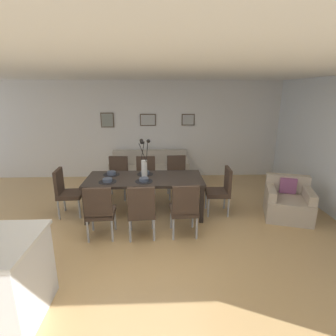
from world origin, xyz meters
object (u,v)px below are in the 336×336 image
object	(u,v)px
dining_chair_mid_right	(177,174)
dining_chair_head_east	(222,188)
dining_chair_far_left	(141,209)
bowl_far_left	(144,179)
dining_chair_near_left	(100,210)
bowl_far_right	(145,172)
framed_picture_left	(107,120)
armchair	(288,202)
framed_picture_right	(188,120)
dining_chair_near_right	(118,175)
dining_chair_far_right	(146,175)
sofa	(150,172)
dining_chair_head_west	(66,190)
bowl_near_left	(107,180)
dining_chair_mid_left	(184,207)
centerpiece_vase	(144,163)
bowl_near_right	(111,173)
framed_picture_center	(148,120)
dining_table	(145,181)

from	to	relation	value
dining_chair_mid_right	dining_chair_head_east	size ratio (longest dim) A/B	1.00
dining_chair_far_left	bowl_far_left	xyz separation A→B (m)	(0.01, 0.69, 0.27)
dining_chair_near_left	bowl_far_right	size ratio (longest dim) A/B	5.41
dining_chair_far_left	framed_picture_left	bearing A→B (deg)	108.08
armchair	framed_picture_right	xyz separation A→B (m)	(-1.64, 2.59, 1.30)
dining_chair_near_right	dining_chair_far_right	size ratio (longest dim) A/B	1.00
sofa	dining_chair_head_west	bearing A→B (deg)	-129.32
dining_chair_near_left	dining_chair_far_right	distance (m)	1.87
dining_chair_far_left	dining_chair_far_right	world-z (taller)	same
bowl_near_left	bowl_far_left	bearing A→B (deg)	0.00
bowl_far_left	armchair	world-z (taller)	bowl_far_left
sofa	bowl_near_left	bearing A→B (deg)	-108.50
dining_chair_head_west	framed_picture_left	world-z (taller)	framed_picture_left
dining_chair_mid_left	armchair	bearing A→B (deg)	17.50
dining_chair_head_west	dining_chair_head_east	distance (m)	2.99
centerpiece_vase	armchair	world-z (taller)	centerpiece_vase
bowl_near_left	dining_chair_far_right	bearing A→B (deg)	59.28
dining_chair_head_east	sofa	distance (m)	2.41
dining_chair_near_right	dining_chair_mid_right	bearing A→B (deg)	0.64
bowl_near_left	framed_picture_right	xyz separation A→B (m)	(1.74, 2.58, 0.80)
dining_chair_far_left	bowl_near_right	xyz separation A→B (m)	(-0.65, 1.12, 0.27)
dining_chair_far_left	bowl_far_right	bearing A→B (deg)	89.35
dining_chair_near_left	dining_chair_head_east	xyz separation A→B (m)	(2.16, 0.87, 0.00)
bowl_far_right	framed_picture_center	xyz separation A→B (m)	(0.00, 2.16, 0.80)
bowl_far_right	framed_picture_right	size ratio (longest dim) A/B	0.48
bowl_far_left	dining_chair_far_left	bearing A→B (deg)	-91.05
dining_chair_near_right	bowl_far_left	size ratio (longest dim) A/B	5.41
dining_chair_near_right	dining_chair_head_west	xyz separation A→B (m)	(-0.86, -0.90, 0.00)
dining_chair_head_east	bowl_near_left	distance (m)	2.17
dining_chair_mid_left	dining_chair_mid_right	distance (m)	1.78
dining_chair_head_east	dining_chair_near_left	bearing A→B (deg)	-157.99
dining_chair_mid_right	centerpiece_vase	xyz separation A→B (m)	(-0.68, -0.91, 0.51)
dining_chair_head_west	bowl_near_left	xyz separation A→B (m)	(0.84, -0.21, 0.27)
dining_chair_near_right	framed_picture_left	distance (m)	1.88
framed_picture_right	centerpiece_vase	bearing A→B (deg)	-114.51
bowl_near_right	bowl_far_right	distance (m)	0.66
bowl_near_left	bowl_near_right	bearing A→B (deg)	90.00
armchair	framed_picture_right	distance (m)	3.33
centerpiece_vase	bowl_near_right	distance (m)	0.74
framed_picture_center	dining_chair_mid_left	bearing A→B (deg)	-78.13
dining_chair_near_right	bowl_near_left	world-z (taller)	dining_chair_near_right
dining_chair_mid_left	framed_picture_right	size ratio (longest dim) A/B	2.62
dining_table	bowl_far_left	bearing A→B (deg)	-90.00
bowl_far_right	dining_chair_head_west	bearing A→B (deg)	-171.92
bowl_near_right	sofa	distance (m)	1.88
armchair	dining_chair_near_left	bearing A→B (deg)	-168.74
bowl_near_left	framed_picture_right	size ratio (longest dim) A/B	0.48
dining_chair_far_right	dining_chair_head_west	size ratio (longest dim) A/B	1.00
dining_chair_head_west	bowl_far_right	size ratio (longest dim) A/B	5.41
centerpiece_vase	bowl_far_right	distance (m)	0.32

